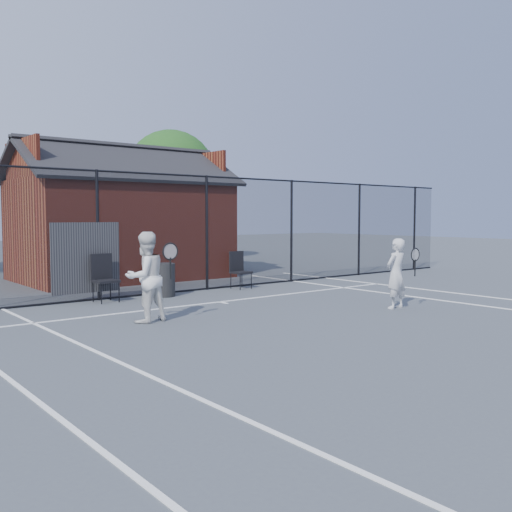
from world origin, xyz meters
TOP-DOWN VIEW (x-y plane):
  - ground at (0.00, 0.00)m, footprint 80.00×80.00m
  - court_lines at (0.00, -1.32)m, footprint 11.02×18.00m
  - fence at (-0.30, 5.00)m, footprint 22.04×3.00m
  - clubhouse at (0.50, 9.00)m, footprint 6.50×4.36m
  - tree_right at (5.50, 14.50)m, footprint 3.97×3.97m
  - player_front at (2.37, -0.04)m, footprint 0.67×0.50m
  - player_back at (-2.45, 1.86)m, footprint 0.94×0.74m
  - chair_left at (-2.01, 4.60)m, footprint 0.53×0.55m
  - chair_right at (1.82, 4.60)m, footprint 0.49×0.51m
  - waste_bin at (-0.53, 4.60)m, footprint 0.67×0.67m

SIDE VIEW (x-z plane):
  - ground at x=0.00m, z-range 0.00..0.00m
  - court_lines at x=0.00m, z-range 0.00..0.01m
  - waste_bin at x=-0.53m, z-range 0.00..0.80m
  - chair_right at x=1.82m, z-range 0.00..0.97m
  - chair_left at x=-2.01m, z-range 0.00..1.06m
  - player_front at x=2.37m, z-range 0.00..1.48m
  - player_back at x=-2.45m, z-range 0.00..1.66m
  - fence at x=-0.30m, z-range -0.05..2.95m
  - clubhouse at x=0.50m, z-range -0.49..3.70m
  - tree_right at x=5.50m, z-range 0.86..6.56m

